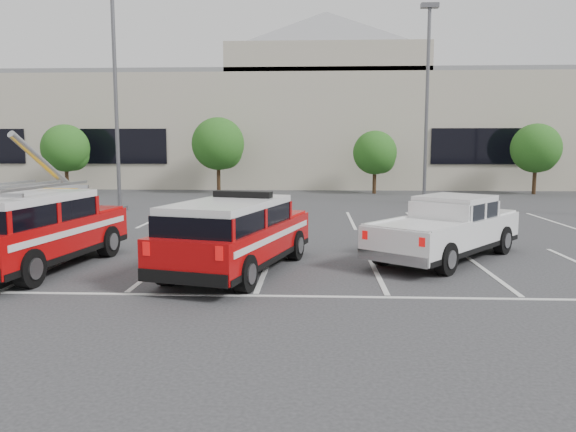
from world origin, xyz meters
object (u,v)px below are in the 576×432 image
(convention_building, at_px, (302,125))
(tree_right, at_px, (537,150))
(tree_left, at_px, (67,150))
(ladder_suv, at_px, (33,236))
(tree_mid_right, at_px, (376,154))
(white_pickup, at_px, (447,234))
(fire_chief_suv, at_px, (236,240))
(light_pole_left, at_px, (116,99))
(utility_rig, at_px, (30,215))
(tree_mid_left, at_px, (220,146))
(light_pole_mid, at_px, (427,104))

(convention_building, height_order, tree_right, convention_building)
(tree_left, bearing_deg, ladder_suv, -67.91)
(tree_mid_right, bearing_deg, white_pickup, -90.90)
(fire_chief_suv, bearing_deg, light_pole_left, 135.19)
(tree_mid_right, relative_size, utility_rig, 0.92)
(tree_left, bearing_deg, tree_right, 0.00)
(tree_mid_left, height_order, fire_chief_suv, tree_mid_left)
(convention_building, relative_size, white_pickup, 10.97)
(white_pickup, bearing_deg, convention_building, 137.26)
(convention_building, bearing_deg, tree_right, -33.37)
(tree_right, xyz_separation_m, fire_chief_suv, (-15.78, -22.76, -1.98))
(light_pole_left, bearing_deg, tree_mid_left, 72.90)
(tree_left, height_order, light_pole_left, light_pole_left)
(light_pole_mid, distance_m, utility_rig, 19.77)
(tree_mid_left, xyz_separation_m, white_pickup, (9.67, -20.89, -2.37))
(light_pole_mid, bearing_deg, ladder_suv, -127.24)
(tree_mid_left, bearing_deg, utility_rig, -101.50)
(tree_mid_right, relative_size, white_pickup, 0.73)
(tree_right, bearing_deg, convention_building, 146.63)
(light_pole_left, distance_m, ladder_suv, 13.60)
(convention_building, xyz_separation_m, light_pole_mid, (6.82, -15.86, 0.47))
(tree_left, height_order, ladder_suv, tree_left)
(tree_mid_left, xyz_separation_m, fire_chief_suv, (4.22, -22.76, -2.25))
(fire_chief_suv, height_order, ladder_suv, ladder_suv)
(tree_left, distance_m, light_pole_mid, 22.86)
(tree_mid_left, relative_size, tree_mid_right, 1.21)
(tree_mid_right, bearing_deg, utility_rig, -127.76)
(tree_mid_left, distance_m, tree_mid_right, 10.01)
(tree_right, bearing_deg, tree_mid_left, 180.00)
(tree_mid_right, height_order, white_pickup, tree_mid_right)
(tree_left, bearing_deg, light_pole_left, -55.48)
(tree_right, height_order, ladder_suv, tree_right)
(tree_left, xyz_separation_m, white_pickup, (19.67, -20.89, -2.10))
(light_pole_mid, relative_size, ladder_suv, 1.81)
(light_pole_left, xyz_separation_m, fire_chief_suv, (7.31, -12.72, -4.40))
(tree_left, xyz_separation_m, light_pole_mid, (21.91, -6.05, 2.41))
(tree_right, distance_m, fire_chief_suv, 27.77)
(light_pole_left, height_order, white_pickup, light_pole_left)
(tree_left, height_order, light_pole_mid, light_pole_mid)
(white_pickup, bearing_deg, fire_chief_suv, -122.24)
(light_pole_mid, bearing_deg, utility_rig, -143.46)
(white_pickup, relative_size, ladder_suv, 0.97)
(tree_left, xyz_separation_m, tree_mid_left, (10.00, 0.00, 0.27))
(convention_building, relative_size, ladder_suv, 10.60)
(tree_mid_right, xyz_separation_m, white_pickup, (-0.33, -20.89, -1.83))
(tree_mid_right, relative_size, light_pole_mid, 0.39)
(tree_right, height_order, white_pickup, tree_right)
(tree_mid_left, relative_size, white_pickup, 0.89)
(light_pole_mid, xyz_separation_m, fire_chief_suv, (-7.69, -16.72, -4.40))
(tree_left, distance_m, tree_mid_right, 20.00)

